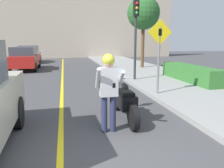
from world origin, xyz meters
TOP-DOWN VIEW (x-y plane):
  - sidewalk_curb at (4.80, 4.00)m, footprint 4.40×44.00m
  - road_center_line at (-0.60, 6.00)m, footprint 0.12×36.00m
  - building_backdrop at (0.00, 26.00)m, footprint 28.00×1.20m
  - motorcycle at (1.07, 2.33)m, footprint 0.62×2.23m
  - person_biker at (0.48, 1.54)m, footprint 0.59×0.48m
  - crossing_sign at (2.91, 4.30)m, footprint 0.91×0.08m
  - traffic_light at (3.05, 7.44)m, footprint 0.26×0.30m
  - hedge_row at (5.60, 6.50)m, footprint 0.90×4.21m
  - street_tree at (5.29, 12.47)m, footprint 2.36×2.36m
  - parked_car_red at (-3.26, 13.81)m, footprint 1.88×4.20m
  - parked_car_white at (-3.77, 19.78)m, footprint 1.88×4.20m

SIDE VIEW (x-z plane):
  - road_center_line at x=-0.60m, z-range 0.00..0.01m
  - sidewalk_curb at x=4.80m, z-range 0.00..0.15m
  - motorcycle at x=1.07m, z-range -0.14..1.14m
  - hedge_row at x=5.60m, z-range 0.15..0.89m
  - parked_car_red at x=-3.26m, z-range 0.02..1.70m
  - parked_car_white at x=-3.77m, z-range 0.02..1.70m
  - person_biker at x=0.48m, z-range 0.21..2.00m
  - crossing_sign at x=2.91m, z-range 0.42..3.10m
  - traffic_light at x=3.05m, z-range 0.89..4.75m
  - street_tree at x=5.29m, z-range 1.49..6.60m
  - building_backdrop at x=0.00m, z-range 0.00..9.37m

